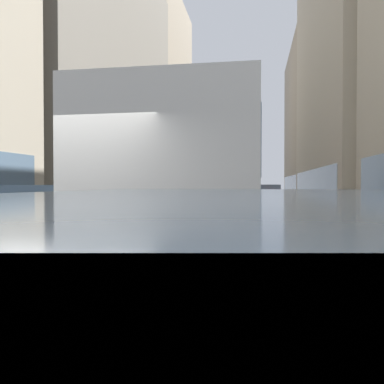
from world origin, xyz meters
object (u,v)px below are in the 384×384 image
at_px(car_red_coupe, 263,199).
at_px(car_yellow_taxi, 183,195).
at_px(transit_bus, 210,179).
at_px(car_black_suv, 49,216).
at_px(dalmatian_dog, 16,266).

height_order(car_red_coupe, car_yellow_taxi, same).
distance_m(transit_bus, car_red_coupe, 11.98).
bearing_deg(car_yellow_taxi, car_red_coupe, -44.82).
height_order(car_black_suv, dalmatian_dog, car_black_suv).
xyz_separation_m(car_red_coupe, dalmatian_dog, (-3.65, -17.22, -0.31)).
xyz_separation_m(transit_bus, car_red_coupe, (1.60, 11.84, -0.95)).
bearing_deg(car_black_suv, car_yellow_taxi, 90.00).
height_order(transit_bus, car_black_suv, transit_bus).
bearing_deg(car_black_suv, transit_bus, 15.05).
distance_m(car_red_coupe, car_yellow_taxi, 7.89).
relative_size(car_red_coupe, dalmatian_dog, 4.39).
height_order(car_red_coupe, dalmatian_dog, car_red_coupe).
xyz_separation_m(transit_bus, dalmatian_dog, (-2.05, -5.38, -1.26)).
height_order(car_black_suv, car_yellow_taxi, same).
bearing_deg(car_black_suv, dalmatian_dog, -65.63).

